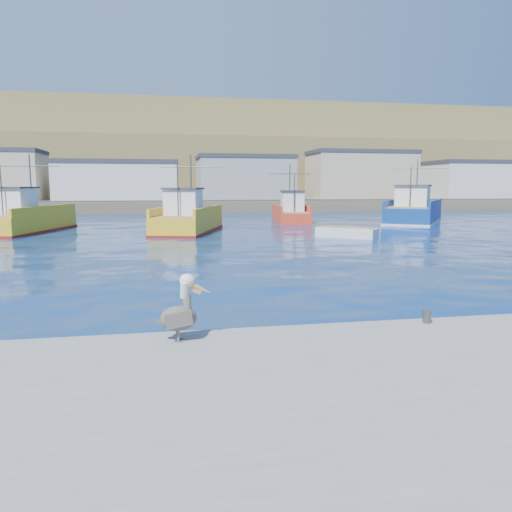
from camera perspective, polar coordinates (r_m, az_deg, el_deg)
The scene contains 10 objects.
ground at distance 15.02m, azimuth 2.18°, elevation -6.60°, with size 260.00×260.00×0.00m, color navy.
dock at distance 7.04m, azimuth 19.91°, elevation -22.64°, with size 70.00×12.00×0.50m, color slate.
dock_bollards at distance 11.85m, azimuth 8.71°, elevation -7.43°, with size 36.20×0.20×0.30m.
far_shore at distance 123.53m, azimuth -9.18°, elevation 10.31°, with size 200.00×81.00×24.00m.
trawler_yellow_a at distance 45.78m, azimuth -24.95°, elevation 3.83°, with size 6.48×12.05×6.54m.
trawler_yellow_b at distance 41.91m, azimuth -7.79°, elevation 4.14°, with size 6.79×11.54×6.47m.
trawler_blue at distance 55.25m, azimuth 17.59°, elevation 4.87°, with size 11.11×13.17×6.72m.
boat_orange at distance 52.94m, azimuth 4.02°, elevation 5.00°, with size 4.35×8.61×6.08m.
skiff_mid at distance 37.64m, azimuth 10.32°, elevation 2.57°, with size 4.35×4.06×0.96m.
pelican at distance 10.80m, azimuth -8.64°, elevation -6.40°, with size 1.17×0.55×1.44m.
Camera 1 is at (-3.21, -14.18, 3.79)m, focal length 35.00 mm.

